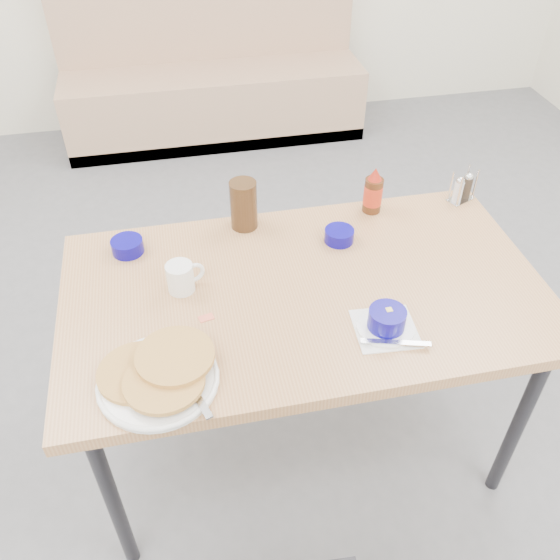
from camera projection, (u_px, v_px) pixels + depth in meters
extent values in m
plane|color=slate|center=(316.00, 499.00, 2.04)|extent=(6.00, 6.00, 0.00)
cube|color=tan|center=(215.00, 103.00, 3.89)|extent=(1.90, 0.55, 0.45)
cube|color=tan|center=(205.00, 14.00, 3.73)|extent=(1.90, 0.12, 1.00)
cube|color=#2D2D33|center=(217.00, 129.00, 4.02)|extent=(1.90, 0.55, 0.08)
cube|color=tan|center=(305.00, 293.00, 1.74)|extent=(1.40, 0.80, 0.04)
cylinder|color=#2D2D33|center=(112.00, 499.00, 1.65)|extent=(0.04, 0.04, 0.72)
cylinder|color=#2D2D33|center=(519.00, 423.00, 1.84)|extent=(0.04, 0.04, 0.72)
cylinder|color=#2D2D33|center=(113.00, 336.00, 2.13)|extent=(0.04, 0.04, 0.72)
cylinder|color=#2D2D33|center=(437.00, 289.00, 2.32)|extent=(0.04, 0.04, 0.72)
cylinder|color=white|center=(158.00, 381.00, 1.45)|extent=(0.30, 0.30, 0.01)
cylinder|color=tan|center=(137.00, 372.00, 1.46)|extent=(0.20, 0.20, 0.01)
cylinder|color=tan|center=(164.00, 381.00, 1.42)|extent=(0.20, 0.20, 0.01)
cylinder|color=tan|center=(175.00, 356.00, 1.46)|extent=(0.20, 0.20, 0.01)
cube|color=silver|center=(198.00, 398.00, 1.40)|extent=(0.06, 0.13, 0.01)
cylinder|color=white|center=(180.00, 278.00, 1.69)|extent=(0.08, 0.08, 0.09)
cylinder|color=black|center=(179.00, 267.00, 1.66)|extent=(0.07, 0.07, 0.00)
torus|color=white|center=(194.00, 273.00, 1.70)|extent=(0.07, 0.03, 0.07)
cube|color=white|center=(385.00, 329.00, 1.60)|extent=(0.18, 0.18, 0.00)
cylinder|color=white|center=(385.00, 327.00, 1.59)|extent=(0.16, 0.16, 0.01)
cylinder|color=#0B057B|center=(387.00, 319.00, 1.57)|extent=(0.10, 0.10, 0.05)
cylinder|color=white|center=(388.00, 313.00, 1.56)|extent=(0.09, 0.09, 0.01)
cube|color=#F4DB60|center=(389.00, 310.00, 1.56)|extent=(0.02, 0.02, 0.01)
cube|color=silver|center=(396.00, 343.00, 1.54)|extent=(0.18, 0.07, 0.00)
cylinder|color=#0B057B|center=(127.00, 246.00, 1.84)|extent=(0.10, 0.10, 0.04)
cylinder|color=#0B057B|center=(339.00, 235.00, 1.88)|extent=(0.09, 0.09, 0.04)
cylinder|color=#3B2412|center=(244.00, 205.00, 1.90)|extent=(0.09, 0.09, 0.16)
cube|color=silver|center=(460.00, 199.00, 2.07)|extent=(0.11, 0.09, 0.00)
cylinder|color=silver|center=(460.00, 191.00, 2.00)|extent=(0.01, 0.01, 0.11)
cylinder|color=silver|center=(476.00, 184.00, 2.04)|extent=(0.01, 0.01, 0.11)
cylinder|color=silver|center=(451.00, 186.00, 2.03)|extent=(0.01, 0.01, 0.11)
cylinder|color=silver|center=(467.00, 179.00, 2.06)|extent=(0.01, 0.01, 0.11)
cylinder|color=silver|center=(458.00, 191.00, 2.03)|extent=(0.03, 0.03, 0.08)
cylinder|color=#3F3326|center=(467.00, 187.00, 2.05)|extent=(0.03, 0.03, 0.08)
cylinder|color=#47230F|center=(373.00, 195.00, 1.98)|extent=(0.06, 0.06, 0.12)
cylinder|color=red|center=(373.00, 195.00, 1.98)|extent=(0.06, 0.06, 0.07)
cone|color=#AD2110|center=(375.00, 174.00, 1.93)|extent=(0.05, 0.05, 0.04)
cube|color=#E4644C|center=(206.00, 318.00, 1.63)|extent=(0.05, 0.03, 0.00)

